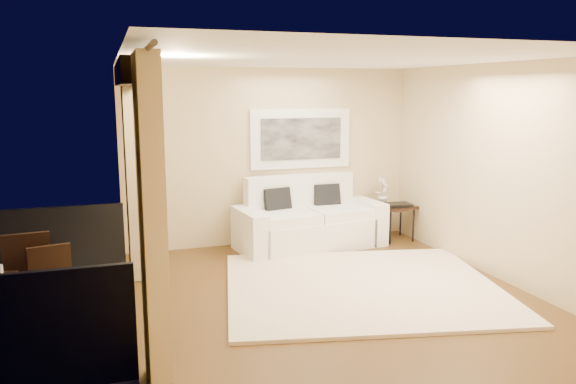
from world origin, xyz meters
TOP-DOWN VIEW (x-y plane):
  - floor at (0.00, 0.00)m, footprint 5.00×5.00m
  - room_shell at (-2.13, 0.00)m, footprint 5.00×6.40m
  - balcony at (-3.31, 0.00)m, footprint 1.81×2.60m
  - curtains at (-2.11, 0.00)m, footprint 0.16×4.80m
  - artwork at (0.48, 2.46)m, footprint 1.62×0.07m
  - rug at (0.45, 0.12)m, footprint 3.74×3.41m
  - sofa at (0.47, 2.10)m, footprint 2.32×1.21m
  - side_table at (1.93, 2.00)m, footprint 0.64×0.64m
  - tray at (1.94, 1.95)m, footprint 0.40×0.31m
  - orchid at (1.76, 2.14)m, footprint 0.31×0.30m
  - balcony_chair_far at (-3.00, -0.07)m, footprint 0.46×0.47m
  - balcony_chair_near at (-3.18, -0.12)m, footprint 0.48×0.48m
  - glass_b at (-3.37, -0.40)m, footprint 0.06×0.06m

SIDE VIEW (x-z plane):
  - floor at x=0.00m, z-range 0.00..0.00m
  - rug at x=0.45m, z-range 0.00..0.04m
  - balcony at x=-3.31m, z-range -0.41..0.76m
  - sofa at x=0.47m, z-range -0.16..0.91m
  - side_table at x=1.93m, z-range 0.22..0.77m
  - balcony_chair_far at x=-3.00m, z-range 0.07..0.97m
  - tray at x=1.94m, z-range 0.55..0.60m
  - balcony_chair_near at x=-3.18m, z-range 0.08..1.09m
  - glass_b at x=-3.37m, z-range 0.71..0.83m
  - orchid at x=1.76m, z-range 0.55..1.04m
  - curtains at x=-2.11m, z-range 0.02..2.66m
  - artwork at x=0.48m, z-range 1.16..2.08m
  - room_shell at x=-2.13m, z-range 0.02..5.02m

